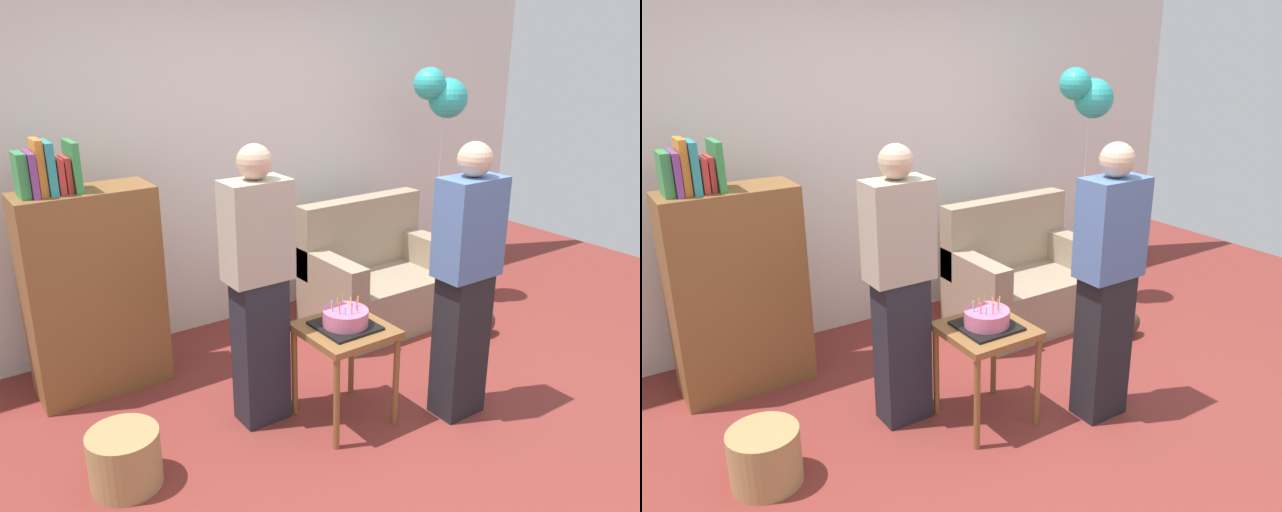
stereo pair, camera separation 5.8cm
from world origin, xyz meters
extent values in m
plane|color=maroon|center=(0.00, 0.00, 0.00)|extent=(8.00, 8.00, 0.00)
cube|color=silver|center=(0.00, 2.05, 1.35)|extent=(6.00, 0.10, 2.70)
cube|color=gray|center=(0.81, 1.25, 0.20)|extent=(1.10, 0.70, 0.40)
cube|color=gray|center=(0.81, 1.52, 0.68)|extent=(1.10, 0.16, 0.56)
cube|color=gray|center=(0.34, 1.25, 0.52)|extent=(0.16, 0.70, 0.24)
cube|color=gray|center=(1.28, 1.25, 0.52)|extent=(0.16, 0.70, 0.24)
cube|color=brown|center=(-1.26, 1.53, 0.65)|extent=(0.80, 0.36, 1.30)
cube|color=#38934C|center=(-1.57, 1.53, 1.43)|extent=(0.05, 0.18, 0.25)
cube|color=#7F3D93|center=(-1.52, 1.53, 1.43)|extent=(0.04, 0.24, 0.25)
cube|color=orange|center=(-1.48, 1.53, 1.46)|extent=(0.04, 0.18, 0.32)
cube|color=teal|center=(-1.43, 1.53, 1.45)|extent=(0.04, 0.22, 0.30)
cube|color=red|center=(-1.38, 1.53, 1.40)|extent=(0.04, 0.18, 0.20)
cube|color=red|center=(-1.34, 1.53, 1.40)|extent=(0.03, 0.17, 0.20)
cube|color=#38934C|center=(-1.29, 1.53, 1.44)|extent=(0.04, 0.24, 0.29)
cube|color=brown|center=(-0.21, 0.35, 0.58)|extent=(0.48, 0.48, 0.04)
cylinder|color=brown|center=(-0.42, 0.14, 0.28)|extent=(0.04, 0.04, 0.56)
cylinder|color=brown|center=(0.00, 0.14, 0.28)|extent=(0.04, 0.04, 0.56)
cylinder|color=brown|center=(-0.42, 0.56, 0.28)|extent=(0.04, 0.04, 0.56)
cylinder|color=brown|center=(0.00, 0.56, 0.28)|extent=(0.04, 0.04, 0.56)
cube|color=black|center=(-0.21, 0.35, 0.60)|extent=(0.32, 0.32, 0.02)
cylinder|color=#D66B93|center=(-0.21, 0.35, 0.66)|extent=(0.26, 0.26, 0.09)
cylinder|color=#F2CC4C|center=(-0.12, 0.35, 0.73)|extent=(0.01, 0.01, 0.06)
cylinder|color=#F2CC4C|center=(-0.15, 0.38, 0.73)|extent=(0.01, 0.01, 0.05)
cylinder|color=#F2CC4C|center=(-0.18, 0.43, 0.73)|extent=(0.01, 0.01, 0.06)
cylinder|color=#F2CC4C|center=(-0.22, 0.42, 0.73)|extent=(0.01, 0.01, 0.05)
cylinder|color=#F2CC4C|center=(-0.26, 0.41, 0.73)|extent=(0.01, 0.01, 0.05)
cylinder|color=#66B2E5|center=(-0.28, 0.37, 0.73)|extent=(0.01, 0.01, 0.06)
cylinder|color=#EA668C|center=(-0.27, 0.32, 0.73)|extent=(0.01, 0.01, 0.06)
cylinder|color=#66B2E5|center=(-0.25, 0.29, 0.73)|extent=(0.01, 0.01, 0.05)
cylinder|color=#EA668C|center=(-0.22, 0.28, 0.73)|extent=(0.01, 0.01, 0.06)
cylinder|color=#66B2E5|center=(-0.18, 0.28, 0.73)|extent=(0.01, 0.01, 0.05)
cylinder|color=#EA668C|center=(-0.16, 0.31, 0.73)|extent=(0.01, 0.01, 0.06)
cube|color=#23232D|center=(-0.60, 0.64, 0.44)|extent=(0.28, 0.20, 0.88)
cube|color=#B2A893|center=(-0.60, 0.64, 1.16)|extent=(0.36, 0.22, 0.56)
sphere|color=#D1A889|center=(-0.60, 0.64, 1.53)|extent=(0.19, 0.19, 0.19)
cube|color=black|center=(0.39, 0.03, 0.44)|extent=(0.28, 0.20, 0.88)
cube|color=#4C6BA3|center=(0.39, 0.03, 1.16)|extent=(0.36, 0.22, 0.56)
sphere|color=#D1A889|center=(0.39, 0.03, 1.53)|extent=(0.19, 0.19, 0.19)
cylinder|color=#A88451|center=(-1.47, 0.50, 0.15)|extent=(0.36, 0.36, 0.30)
ellipsoid|color=#473328|center=(1.29, 0.63, 0.10)|extent=(0.28, 0.14, 0.20)
cylinder|color=silver|center=(1.45, 1.33, 0.87)|extent=(0.00, 0.00, 1.73)
sphere|color=#2DADA8|center=(1.33, 1.36, 1.81)|extent=(0.24, 0.24, 0.24)
sphere|color=#2DADA8|center=(1.49, 1.32, 1.69)|extent=(0.30, 0.30, 0.30)
camera|label=1|loc=(-2.19, -2.26, 2.16)|focal=35.86mm
camera|label=2|loc=(-2.14, -2.29, 2.16)|focal=35.86mm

